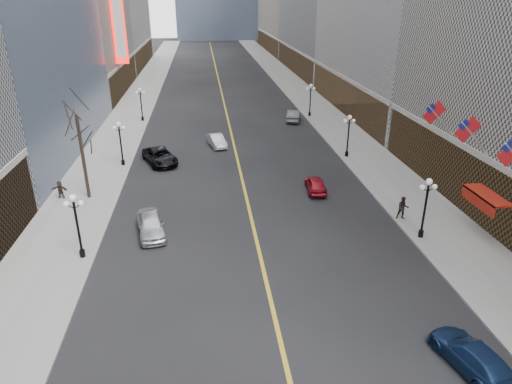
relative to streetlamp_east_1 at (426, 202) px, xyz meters
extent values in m
cube|color=gray|center=(2.20, 40.00, -2.83)|extent=(6.00, 230.00, 0.15)
cube|color=gray|center=(-25.80, 40.00, -2.83)|extent=(6.00, 230.00, 0.15)
cube|color=gold|center=(-11.80, 50.00, -2.89)|extent=(0.25, 200.00, 0.02)
cube|color=#4E4034|center=(6.60, 38.00, -0.30)|extent=(2.80, 35.00, 5.00)
cube|color=#4E4034|center=(6.60, 76.00, -0.30)|extent=(2.80, 39.00, 5.00)
cube|color=#4E4034|center=(6.60, 119.00, -0.30)|extent=(2.80, 45.00, 5.00)
cube|color=#4E4034|center=(-30.20, 57.00, -0.30)|extent=(2.80, 29.00, 5.00)
cube|color=#4E4034|center=(-30.20, 91.00, -0.30)|extent=(2.80, 37.00, 5.00)
cylinder|color=black|center=(0.00, 0.00, -2.50)|extent=(0.36, 0.36, 0.50)
cylinder|color=black|center=(0.00, 0.00, -0.75)|extent=(0.16, 0.16, 4.00)
sphere|color=white|center=(0.00, 0.00, 1.55)|extent=(0.44, 0.44, 0.44)
sphere|color=white|center=(-0.45, 0.00, 1.15)|extent=(0.36, 0.36, 0.36)
sphere|color=white|center=(0.45, 0.00, 1.15)|extent=(0.36, 0.36, 0.36)
cylinder|color=black|center=(0.00, 18.00, -2.50)|extent=(0.36, 0.36, 0.50)
cylinder|color=black|center=(0.00, 18.00, -0.75)|extent=(0.16, 0.16, 4.00)
sphere|color=white|center=(0.00, 18.00, 1.55)|extent=(0.44, 0.44, 0.44)
sphere|color=white|center=(-0.45, 18.00, 1.15)|extent=(0.36, 0.36, 0.36)
sphere|color=white|center=(0.45, 18.00, 1.15)|extent=(0.36, 0.36, 0.36)
cylinder|color=black|center=(0.00, 36.00, -2.50)|extent=(0.36, 0.36, 0.50)
cylinder|color=black|center=(0.00, 36.00, -0.75)|extent=(0.16, 0.16, 4.00)
sphere|color=white|center=(0.00, 36.00, 1.55)|extent=(0.44, 0.44, 0.44)
sphere|color=white|center=(-0.45, 36.00, 1.15)|extent=(0.36, 0.36, 0.36)
sphere|color=white|center=(0.45, 36.00, 1.15)|extent=(0.36, 0.36, 0.36)
cylinder|color=black|center=(-23.60, 0.00, -2.50)|extent=(0.36, 0.36, 0.50)
cylinder|color=black|center=(-23.60, 0.00, -0.75)|extent=(0.16, 0.16, 4.00)
sphere|color=white|center=(-23.60, 0.00, 1.55)|extent=(0.44, 0.44, 0.44)
sphere|color=white|center=(-24.05, 0.00, 1.15)|extent=(0.36, 0.36, 0.36)
sphere|color=white|center=(-23.15, 0.00, 1.15)|extent=(0.36, 0.36, 0.36)
cylinder|color=black|center=(-23.60, 18.00, -2.50)|extent=(0.36, 0.36, 0.50)
cylinder|color=black|center=(-23.60, 18.00, -0.75)|extent=(0.16, 0.16, 4.00)
sphere|color=white|center=(-23.60, 18.00, 1.55)|extent=(0.44, 0.44, 0.44)
sphere|color=white|center=(-24.05, 18.00, 1.15)|extent=(0.36, 0.36, 0.36)
sphere|color=white|center=(-23.15, 18.00, 1.15)|extent=(0.36, 0.36, 0.36)
cylinder|color=black|center=(-23.60, 36.00, -2.50)|extent=(0.36, 0.36, 0.50)
cylinder|color=black|center=(-23.60, 36.00, -0.75)|extent=(0.16, 0.16, 4.00)
sphere|color=white|center=(-23.60, 36.00, 1.55)|extent=(0.44, 0.44, 0.44)
sphere|color=white|center=(-24.05, 36.00, 1.15)|extent=(0.36, 0.36, 0.36)
sphere|color=white|center=(-23.15, 36.00, 1.15)|extent=(0.36, 0.36, 0.36)
cube|color=red|center=(3.35, -3.00, 4.55)|extent=(1.94, 0.04, 1.94)
cube|color=navy|center=(3.00, -3.00, 4.90)|extent=(0.88, 0.06, 0.88)
cylinder|color=#B2B2B7|center=(4.00, 2.00, 3.90)|extent=(2.49, 0.12, 2.49)
cube|color=red|center=(3.35, 2.00, 4.55)|extent=(1.94, 0.04, 1.94)
cube|color=navy|center=(3.00, 2.00, 4.90)|extent=(0.88, 0.06, 0.88)
cylinder|color=#B2B2B7|center=(4.00, 7.00, 3.90)|extent=(2.49, 0.12, 2.49)
cube|color=red|center=(3.35, 7.00, 4.55)|extent=(1.94, 0.04, 1.94)
cube|color=navy|center=(3.00, 7.00, 4.90)|extent=(0.88, 0.06, 0.88)
cube|color=maroon|center=(4.50, 0.00, 0.30)|extent=(1.40, 4.00, 0.15)
cube|color=maroon|center=(3.85, 0.00, -0.10)|extent=(0.10, 4.00, 0.90)
cube|color=red|center=(-27.70, 50.00, 9.10)|extent=(2.00, 0.50, 12.00)
cube|color=white|center=(-27.65, 50.00, 9.10)|extent=(1.40, 0.55, 10.00)
cylinder|color=#2D231C|center=(-25.30, 10.00, 0.85)|extent=(0.28, 0.28, 7.20)
imported|color=silver|center=(-19.35, 2.88, -2.11)|extent=(2.69, 4.93, 1.59)
imported|color=#BABABC|center=(-13.80, 23.54, -2.21)|extent=(2.39, 4.40, 1.38)
imported|color=black|center=(-19.87, 18.36, -2.13)|extent=(4.45, 6.14, 1.55)
imported|color=navy|center=(-3.17, -12.15, -2.22)|extent=(2.89, 5.00, 1.36)
imported|color=maroon|center=(-5.52, 9.33, -2.22)|extent=(1.91, 4.09, 1.36)
imported|color=#555B5D|center=(-2.80, 33.91, -2.12)|extent=(2.77, 5.00, 1.56)
imported|color=black|center=(-0.20, 2.89, -1.82)|extent=(0.99, 0.67, 1.86)
imported|color=#30261A|center=(-27.62, 10.07, -1.97)|extent=(1.52, 0.80, 1.57)
camera|label=1|loc=(-15.13, -27.33, 13.31)|focal=32.00mm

